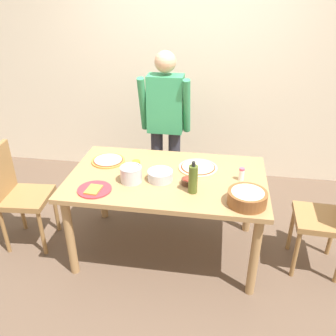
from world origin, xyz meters
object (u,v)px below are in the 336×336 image
object	(u,v)px
plate_with_slice	(94,189)
small_sauce_bowl	(188,181)
mixing_bowl_steel	(160,175)
salt_shaker	(241,174)
olive_oil_bottle	(193,179)
popcorn_bowl	(247,197)
dining_table	(167,186)
chair_wooden_left	(17,191)
pizza_raw_on_board	(198,167)
steel_pot	(131,174)
person_cook	(166,122)
cup_orange	(136,166)
chair_wooden_right	(332,213)
pizza_cooked_on_tray	(108,161)

from	to	relation	value
plate_with_slice	small_sauce_bowl	world-z (taller)	small_sauce_bowl
mixing_bowl_steel	salt_shaker	world-z (taller)	salt_shaker
olive_oil_bottle	popcorn_bowl	bearing A→B (deg)	-14.07
dining_table	mixing_bowl_steel	bearing A→B (deg)	-123.62
small_sauce_bowl	plate_with_slice	bearing A→B (deg)	-163.47
chair_wooden_left	pizza_raw_on_board	bearing A→B (deg)	9.33
olive_oil_bottle	steel_pot	distance (m)	0.51
person_cook	popcorn_bowl	size ratio (longest dim) A/B	5.79
olive_oil_bottle	chair_wooden_left	bearing A→B (deg)	175.20
pizza_raw_on_board	salt_shaker	distance (m)	0.39
popcorn_bowl	olive_oil_bottle	world-z (taller)	olive_oil_bottle
pizza_raw_on_board	cup_orange	xyz separation A→B (m)	(-0.51, -0.11, 0.03)
steel_pot	pizza_raw_on_board	bearing A→B (deg)	30.70
chair_wooden_left	small_sauce_bowl	size ratio (longest dim) A/B	8.64
chair_wooden_right	steel_pot	xyz separation A→B (m)	(-1.59, -0.12, 0.29)
chair_wooden_right	pizza_cooked_on_tray	bearing A→B (deg)	174.30
pizza_raw_on_board	plate_with_slice	bearing A→B (deg)	-147.36
olive_oil_bottle	steel_pot	size ratio (longest dim) A/B	1.48
mixing_bowl_steel	olive_oil_bottle	world-z (taller)	olive_oil_bottle
dining_table	olive_oil_bottle	world-z (taller)	olive_oil_bottle
mixing_bowl_steel	steel_pot	world-z (taller)	steel_pot
pizza_raw_on_board	steel_pot	world-z (taller)	steel_pot
chair_wooden_left	dining_table	bearing A→B (deg)	3.48
olive_oil_bottle	dining_table	bearing A→B (deg)	137.36
cup_orange	salt_shaker	size ratio (longest dim) A/B	0.80
pizza_cooked_on_tray	dining_table	bearing A→B (deg)	-18.21
person_cook	chair_wooden_right	world-z (taller)	person_cook
chair_wooden_right	popcorn_bowl	size ratio (longest dim) A/B	3.39
chair_wooden_left	pizza_cooked_on_tray	distance (m)	0.84
person_cook	plate_with_slice	distance (m)	1.14
dining_table	steel_pot	size ratio (longest dim) A/B	9.22
pizza_cooked_on_tray	cup_orange	bearing A→B (deg)	-22.61
chair_wooden_left	small_sauce_bowl	xyz separation A→B (m)	(1.50, -0.02, 0.25)
person_cook	popcorn_bowl	distance (m)	1.31
dining_table	mixing_bowl_steel	size ratio (longest dim) A/B	8.00
chair_wooden_right	steel_pot	distance (m)	1.62
dining_table	pizza_raw_on_board	distance (m)	0.31
salt_shaker	pizza_raw_on_board	bearing A→B (deg)	158.05
small_sauce_bowl	chair_wooden_left	bearing A→B (deg)	179.34
pizza_cooked_on_tray	mixing_bowl_steel	world-z (taller)	mixing_bowl_steel
plate_with_slice	cup_orange	xyz separation A→B (m)	(0.24, 0.37, 0.03)
steel_pot	cup_orange	size ratio (longest dim) A/B	2.04
pizza_cooked_on_tray	cup_orange	world-z (taller)	cup_orange
dining_table	pizza_cooked_on_tray	bearing A→B (deg)	161.79
steel_pot	cup_orange	distance (m)	0.19
popcorn_bowl	small_sauce_bowl	world-z (taller)	popcorn_bowl
dining_table	olive_oil_bottle	distance (m)	0.37
person_cook	mixing_bowl_steel	size ratio (longest dim) A/B	8.10
popcorn_bowl	olive_oil_bottle	bearing A→B (deg)	165.93
small_sauce_bowl	olive_oil_bottle	xyz separation A→B (m)	(0.05, -0.11, 0.08)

